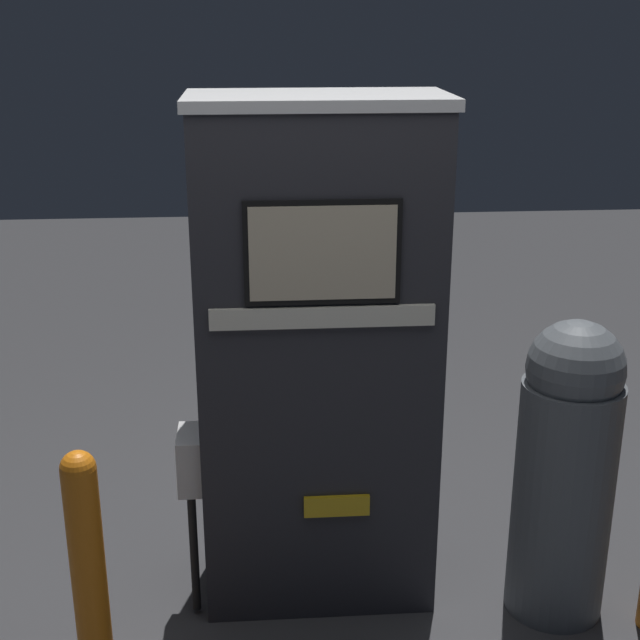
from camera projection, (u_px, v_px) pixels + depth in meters
ground_plane at (322, 617)px, 3.40m from camera, size 14.00×14.00×0.00m
gas_pump at (317, 361)px, 3.28m from camera, size 0.97×0.48×1.93m
safety_bollard at (88, 568)px, 2.91m from camera, size 0.12×0.12×0.89m
trash_bin at (565, 467)px, 3.28m from camera, size 0.37×0.37×1.17m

